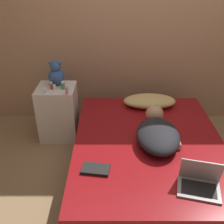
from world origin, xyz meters
TOP-DOWN VIEW (x-y plane):
  - ground_plane at (0.00, 0.00)m, footprint 12.00×12.00m
  - wall_back at (0.00, 1.19)m, footprint 8.00×0.06m
  - bed at (0.00, 0.00)m, footprint 1.43×1.82m
  - nightstand at (-0.99, 0.71)m, footprint 0.44×0.41m
  - pillow at (0.09, 0.69)m, footprint 0.60×0.32m
  - person_lying at (0.08, 0.02)m, footprint 0.43×0.77m
  - laptop at (0.30, -0.60)m, footprint 0.35×0.29m
  - teddy_bear at (-0.99, 0.79)m, footprint 0.19×0.19m
  - bottle_red at (-1.03, 0.66)m, footprint 0.03×0.03m
  - bottle_pink at (-0.84, 0.53)m, footprint 0.03×0.03m
  - bottle_white at (-0.99, 0.64)m, footprint 0.04×0.04m
  - bottle_clear at (-1.09, 0.57)m, footprint 0.04×0.04m
  - bottle_green at (-0.90, 0.66)m, footprint 0.04×0.04m
  - book at (-0.48, -0.41)m, footprint 0.24×0.16m

SIDE VIEW (x-z plane):
  - ground_plane at x=0.00m, z-range 0.00..0.00m
  - bed at x=0.00m, z-range 0.00..0.41m
  - nightstand at x=-0.99m, z-range 0.00..0.65m
  - book at x=-0.48m, z-range 0.42..0.44m
  - laptop at x=0.30m, z-range 0.36..0.58m
  - pillow at x=0.09m, z-range 0.42..0.55m
  - person_lying at x=0.08m, z-range 0.40..0.59m
  - bottle_clear at x=-1.09m, z-range 0.65..0.70m
  - bottle_white at x=-0.99m, z-range 0.65..0.71m
  - bottle_red at x=-1.03m, z-range 0.65..0.73m
  - bottle_green at x=-0.90m, z-range 0.65..0.74m
  - bottle_pink at x=-0.84m, z-range 0.65..0.75m
  - teddy_bear at x=-0.99m, z-range 0.63..0.91m
  - wall_back at x=0.00m, z-range 0.00..2.60m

